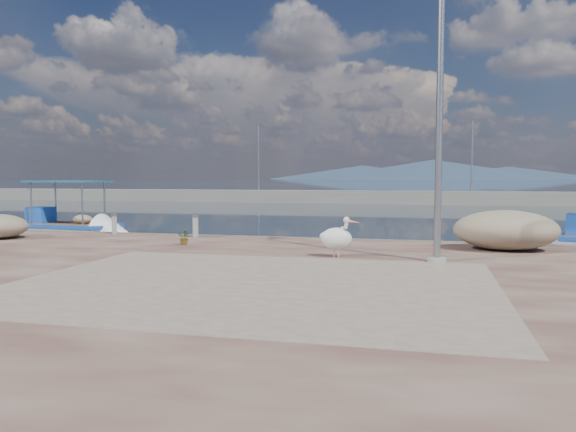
# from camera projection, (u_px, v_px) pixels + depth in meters

# --- Properties ---
(ground) EXTENTS (1400.00, 1400.00, 0.00)m
(ground) POSITION_uv_depth(u_px,v_px,m) (251.00, 279.00, 13.76)
(ground) COLOR #162635
(ground) RESTS_ON ground
(quay) EXTENTS (44.00, 22.00, 0.50)m
(quay) POSITION_uv_depth(u_px,v_px,m) (121.00, 337.00, 7.93)
(quay) COLOR #45221E
(quay) RESTS_ON ground
(quay_patch) EXTENTS (9.00, 7.00, 0.01)m
(quay_patch) POSITION_uv_depth(u_px,v_px,m) (252.00, 283.00, 10.58)
(quay_patch) COLOR gray
(quay_patch) RESTS_ON quay
(breakwater) EXTENTS (120.00, 2.20, 7.50)m
(breakwater) POSITION_uv_depth(u_px,v_px,m) (381.00, 197.00, 52.44)
(breakwater) COLOR gray
(breakwater) RESTS_ON ground
(mountains) EXTENTS (370.00, 280.00, 22.00)m
(mountains) POSITION_uv_depth(u_px,v_px,m) (428.00, 171.00, 641.25)
(mountains) COLOR #28384C
(mountains) RESTS_ON ground
(boat_left) EXTENTS (5.85, 2.30, 2.75)m
(boat_left) POSITION_uv_depth(u_px,v_px,m) (68.00, 232.00, 23.46)
(boat_left) COLOR white
(boat_left) RESTS_ON ground
(pelican) EXTENTS (1.08, 0.72, 1.03)m
(pelican) POSITION_uv_depth(u_px,v_px,m) (337.00, 238.00, 14.03)
(pelican) COLOR tan
(pelican) RESTS_ON quay
(lamp_post) EXTENTS (0.44, 0.96, 7.00)m
(lamp_post) POSITION_uv_depth(u_px,v_px,m) (439.00, 122.00, 13.08)
(lamp_post) COLOR gray
(lamp_post) RESTS_ON quay
(bollard_near) EXTENTS (0.25, 0.25, 0.76)m
(bollard_near) POSITION_uv_depth(u_px,v_px,m) (195.00, 225.00, 18.69)
(bollard_near) COLOR gray
(bollard_near) RESTS_ON quay
(bollard_far) EXTENTS (0.24, 0.24, 0.72)m
(bollard_far) POSITION_uv_depth(u_px,v_px,m) (114.00, 223.00, 19.70)
(bollard_far) COLOR gray
(bollard_far) RESTS_ON quay
(potted_plant) EXTENTS (0.44, 0.40, 0.43)m
(potted_plant) POSITION_uv_depth(u_px,v_px,m) (185.00, 238.00, 16.60)
(potted_plant) COLOR #33722D
(potted_plant) RESTS_ON quay
(net_pile_c) EXTENTS (2.80, 2.00, 1.10)m
(net_pile_c) POSITION_uv_depth(u_px,v_px,m) (506.00, 230.00, 15.39)
(net_pile_c) COLOR tan
(net_pile_c) RESTS_ON quay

